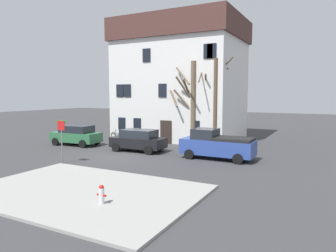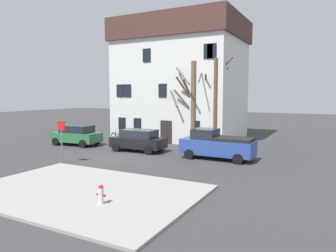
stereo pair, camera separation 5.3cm
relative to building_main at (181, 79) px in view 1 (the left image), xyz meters
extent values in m
plane|color=#38383A|center=(0.47, -11.12, -5.98)|extent=(120.00, 120.00, 0.00)
cube|color=#999993|center=(3.91, -18.62, -5.92)|extent=(10.42, 7.10, 0.12)
cube|color=white|center=(0.00, 0.00, -1.18)|extent=(11.62, 8.55, 9.60)
cube|color=#4C2D28|center=(0.00, 0.00, 4.71)|extent=(12.12, 9.05, 2.18)
cube|color=#2D231E|center=(0.56, -4.32, -4.93)|extent=(1.10, 0.12, 2.10)
cube|color=black|center=(-4.32, -4.31, -4.38)|extent=(0.80, 0.08, 1.20)
cube|color=black|center=(-2.54, -4.31, -4.38)|extent=(0.80, 0.08, 1.20)
cube|color=black|center=(3.41, -4.31, -4.38)|extent=(0.80, 0.08, 1.20)
cube|color=black|center=(-4.49, -4.31, -1.18)|extent=(0.80, 0.08, 1.20)
cube|color=black|center=(-3.62, -4.31, -1.18)|extent=(0.80, 0.08, 1.20)
cube|color=black|center=(0.20, -4.31, -1.18)|extent=(0.80, 0.08, 1.20)
cube|color=black|center=(-1.45, -4.31, 2.02)|extent=(0.80, 0.08, 1.20)
cube|color=black|center=(4.51, -4.31, 2.02)|extent=(0.80, 0.08, 1.20)
cube|color=black|center=(4.82, -4.31, 2.02)|extent=(0.80, 0.08, 1.20)
cylinder|color=brown|center=(1.97, -4.01, -3.03)|extent=(0.50, 0.50, 5.91)
cylinder|color=brown|center=(2.76, -4.19, -1.49)|extent=(0.55, 1.75, 2.48)
cylinder|color=brown|center=(2.49, -4.55, -1.09)|extent=(1.30, 1.26, 2.20)
cylinder|color=brown|center=(1.45, -4.62, -1.81)|extent=(1.41, 1.25, 1.67)
cylinder|color=brown|center=(2.19, -4.59, -1.87)|extent=(1.33, 0.65, 1.56)
cylinder|color=brown|center=(3.21, -4.30, -2.35)|extent=(0.44, 0.44, 7.27)
cylinder|color=brown|center=(2.61, -5.16, 0.01)|extent=(1.89, 1.39, 1.59)
cylinder|color=brown|center=(2.96, -3.58, 0.74)|extent=(1.58, 0.69, 1.23)
cylinder|color=brown|center=(4.19, -3.95, -0.47)|extent=(0.87, 2.08, 1.30)
cylinder|color=brown|center=(5.19, -4.28, -2.28)|extent=(0.32, 0.32, 7.40)
cylinder|color=brown|center=(4.00, -4.58, 0.08)|extent=(0.72, 2.46, 1.37)
cylinder|color=brown|center=(5.02, -3.38, 0.04)|extent=(1.90, 0.46, 1.35)
cylinder|color=brown|center=(5.58, -3.40, 0.75)|extent=(1.87, 0.91, 1.54)
cube|color=#2D6B42|center=(-6.01, -8.76, -5.26)|extent=(4.47, 2.13, 0.81)
cube|color=#1E232B|center=(-5.93, -8.76, -4.54)|extent=(2.80, 1.81, 0.62)
cylinder|color=black|center=(-7.44, -9.79, -5.64)|extent=(0.69, 0.26, 0.68)
cylinder|color=black|center=(-7.55, -7.92, -5.64)|extent=(0.69, 0.26, 0.68)
cylinder|color=black|center=(-4.48, -9.61, -5.64)|extent=(0.69, 0.26, 0.68)
cylinder|color=black|center=(-4.59, -7.74, -5.64)|extent=(0.69, 0.26, 0.68)
cube|color=black|center=(0.45, -8.75, -5.28)|extent=(4.33, 2.00, 0.77)
cube|color=#1E232B|center=(0.53, -8.75, -4.58)|extent=(2.70, 1.72, 0.62)
cylinder|color=black|center=(-0.97, -9.73, -5.64)|extent=(0.69, 0.24, 0.68)
cylinder|color=black|center=(-1.03, -7.88, -5.64)|extent=(0.69, 0.24, 0.68)
cylinder|color=black|center=(1.93, -9.63, -5.64)|extent=(0.69, 0.24, 0.68)
cylinder|color=black|center=(1.87, -7.77, -5.64)|extent=(0.69, 0.24, 0.68)
cube|color=#2D4799|center=(6.91, -8.69, -5.14)|extent=(5.02, 1.94, 1.04)
cube|color=#1E232B|center=(6.01, -8.68, -4.27)|extent=(1.61, 1.69, 0.70)
cube|color=black|center=(8.01, -8.70, -4.52)|extent=(2.62, 1.85, 0.20)
cylinder|color=black|center=(5.20, -9.63, -5.64)|extent=(0.68, 0.23, 0.68)
cylinder|color=black|center=(5.22, -7.73, -5.64)|extent=(0.68, 0.23, 0.68)
cylinder|color=black|center=(8.61, -9.66, -5.64)|extent=(0.68, 0.23, 0.68)
cylinder|color=black|center=(8.62, -7.75, -5.64)|extent=(0.68, 0.23, 0.68)
cylinder|color=silver|center=(5.82, -19.66, -5.54)|extent=(0.22, 0.22, 0.64)
sphere|color=red|center=(5.82, -19.66, -5.20)|extent=(0.21, 0.21, 0.21)
cylinder|color=red|center=(5.66, -19.66, -5.51)|extent=(0.10, 0.09, 0.09)
cylinder|color=red|center=(5.98, -19.66, -5.51)|extent=(0.10, 0.09, 0.09)
cylinder|color=slate|center=(-1.52, -14.67, -4.60)|extent=(0.07, 0.07, 2.76)
cube|color=red|center=(-1.52, -14.69, -3.52)|extent=(0.60, 0.03, 0.60)
cube|color=#1E8C38|center=(-1.52, -14.65, -3.27)|extent=(0.76, 0.02, 0.18)
torus|color=black|center=(-4.32, -4.62, -5.63)|extent=(0.70, 0.22, 0.71)
torus|color=black|center=(-5.33, -4.36, -5.63)|extent=(0.70, 0.22, 0.71)
cylinder|color=black|center=(-4.82, -4.49, -5.41)|extent=(0.98, 0.29, 0.19)
cylinder|color=black|center=(-5.02, -4.44, -5.18)|extent=(0.10, 0.06, 0.45)
camera|label=1|loc=(13.77, -29.15, -1.52)|focal=33.50mm
camera|label=2|loc=(13.81, -29.13, -1.52)|focal=33.50mm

